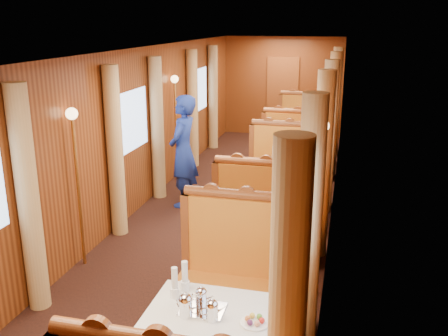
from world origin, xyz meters
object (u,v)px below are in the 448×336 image
(table_far, at_px, (301,145))
(rose_vase_far, at_px, (302,119))
(table_mid, at_px, (278,202))
(steward, at_px, (183,151))
(tea_tray, at_px, (203,309))
(banquette_far_aft, at_px, (306,132))
(banquette_far_fwd, at_px, (296,155))
(fruit_plate, at_px, (255,322))
(banquette_near_aft, at_px, (242,283))
(banquette_mid_fwd, at_px, (267,226))
(teapot_back, at_px, (201,299))
(teapot_right, at_px, (212,313))
(passenger, at_px, (285,163))
(rose_vase_mid, at_px, (281,165))
(teapot_left, at_px, (186,308))
(banquette_mid_aft, at_px, (287,178))

(table_far, bearing_deg, rose_vase_far, 162.22)
(table_mid, height_order, steward, steward)
(tea_tray, bearing_deg, rose_vase_far, 89.32)
(table_mid, distance_m, banquette_far_aft, 4.51)
(banquette_far_aft, distance_m, steward, 4.34)
(banquette_far_fwd, bearing_deg, fruit_plate, -86.95)
(banquette_near_aft, xyz_separation_m, rose_vase_far, (-0.02, 5.99, 0.50))
(banquette_mid_fwd, bearing_deg, steward, 136.34)
(fruit_plate, bearing_deg, table_mid, 95.16)
(banquette_far_aft, relative_size, teapot_back, 8.75)
(banquette_mid_fwd, relative_size, rose_vase_far, 3.72)
(banquette_near_aft, xyz_separation_m, teapot_right, (0.01, -1.15, 0.39))
(banquette_mid_fwd, bearing_deg, banquette_near_aft, -90.00)
(table_mid, xyz_separation_m, passenger, (-0.00, 0.76, 0.37))
(banquette_mid_fwd, xyz_separation_m, rose_vase_mid, (0.02, 1.05, 0.50))
(banquette_mid_fwd, distance_m, passenger, 1.81)
(banquette_near_aft, xyz_separation_m, table_far, (0.00, 5.99, -0.05))
(teapot_back, distance_m, rose_vase_mid, 3.51)
(rose_vase_far, relative_size, steward, 0.20)
(passenger, bearing_deg, rose_vase_far, 90.33)
(rose_vase_mid, bearing_deg, teapot_back, -92.35)
(banquette_mid_fwd, distance_m, teapot_left, 2.65)
(banquette_near_aft, relative_size, table_mid, 1.28)
(banquette_far_fwd, xyz_separation_m, steward, (-1.60, -1.98, 0.47))
(fruit_plate, bearing_deg, banquette_far_aft, 92.29)
(banquette_near_aft, xyz_separation_m, banquette_far_fwd, (0.00, 4.97, 0.00))
(teapot_right, xyz_separation_m, teapot_back, (-0.13, 0.16, -0.00))
(banquette_far_aft, relative_size, passenger, 1.76)
(banquette_mid_fwd, relative_size, teapot_back, 8.75)
(teapot_left, bearing_deg, teapot_right, 22.00)
(banquette_near_aft, bearing_deg, tea_tray, -95.47)
(banquette_far_fwd, height_order, rose_vase_mid, banquette_far_fwd)
(banquette_near_aft, relative_size, teapot_back, 8.75)
(teapot_left, distance_m, rose_vase_far, 7.14)
(table_mid, bearing_deg, steward, 162.30)
(banquette_near_aft, distance_m, banquette_mid_fwd, 1.47)
(banquette_near_aft, xyz_separation_m, fruit_plate, (0.32, -1.11, 0.35))
(teapot_left, height_order, teapot_right, teapot_left)
(teapot_back, height_order, rose_vase_mid, rose_vase_mid)
(banquette_mid_aft, bearing_deg, rose_vase_far, 90.37)
(tea_tray, bearing_deg, teapot_back, 116.28)
(steward, bearing_deg, rose_vase_far, 155.63)
(banquette_mid_aft, xyz_separation_m, teapot_left, (-0.20, -4.64, 0.40))
(rose_vase_mid, bearing_deg, steward, 163.51)
(banquette_far_aft, bearing_deg, banquette_near_aft, -90.00)
(banquette_mid_fwd, height_order, teapot_back, banquette_mid_fwd)
(banquette_far_aft, relative_size, teapot_left, 7.63)
(rose_vase_mid, bearing_deg, fruit_plate, -85.19)
(banquette_mid_fwd, relative_size, banquette_far_aft, 1.00)
(banquette_mid_fwd, xyz_separation_m, rose_vase_far, (-0.02, 4.52, 0.50))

